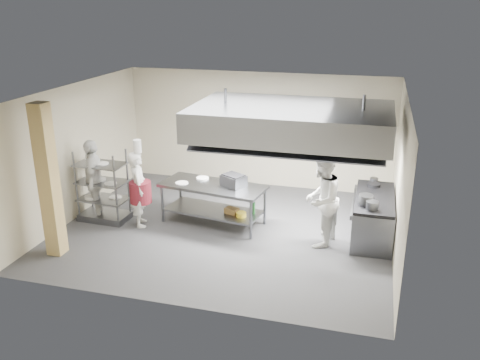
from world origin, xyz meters
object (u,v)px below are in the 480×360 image
(chef_line, at_px, (321,200))
(cooking_range, at_px, (373,218))
(island, at_px, (213,204))
(chef_plating, at_px, (94,180))
(stockpot, at_px, (366,200))
(pass_rack, at_px, (103,186))
(chef_head, at_px, (139,189))
(griddle, at_px, (234,181))

(chef_line, bearing_deg, cooking_range, 133.08)
(island, bearing_deg, chef_plating, -161.50)
(stockpot, bearing_deg, pass_rack, -177.96)
(chef_head, relative_size, chef_line, 0.87)
(chef_line, bearing_deg, chef_plating, -78.06)
(pass_rack, bearing_deg, chef_line, 3.14)
(pass_rack, height_order, chef_line, chef_line)
(pass_rack, bearing_deg, chef_head, -0.89)
(chef_plating, bearing_deg, chef_head, 64.79)
(cooking_range, xyz_separation_m, chef_plating, (-6.08, -0.70, 0.51))
(griddle, bearing_deg, island, -145.56)
(chef_line, bearing_deg, stockpot, 110.83)
(cooking_range, distance_m, stockpot, 0.79)
(chef_plating, distance_m, stockpot, 5.90)
(island, xyz_separation_m, griddle, (0.45, 0.05, 0.57))
(chef_head, height_order, chef_plating, chef_plating)
(cooking_range, bearing_deg, island, -175.92)
(cooking_range, xyz_separation_m, chef_head, (-4.97, -0.75, 0.42))
(chef_head, bearing_deg, pass_rack, 61.08)
(cooking_range, xyz_separation_m, stockpot, (-0.18, -0.50, 0.58))
(pass_rack, bearing_deg, chef_plating, -177.17)
(pass_rack, xyz_separation_m, chef_plating, (-0.20, -0.00, 0.12))
(pass_rack, distance_m, chef_head, 0.92)
(pass_rack, relative_size, chef_plating, 0.88)
(griddle, relative_size, stockpot, 1.66)
(pass_rack, bearing_deg, island, 13.02)
(chef_head, relative_size, stockpot, 5.76)
(chef_plating, relative_size, stockpot, 6.36)
(island, height_order, cooking_range, island)
(island, xyz_separation_m, chef_line, (2.40, -0.40, 0.51))
(chef_line, height_order, stockpot, chef_line)
(chef_head, distance_m, chef_plating, 1.12)
(chef_head, height_order, chef_line, chef_line)
(island, distance_m, cooking_range, 3.45)
(chef_plating, bearing_deg, pass_rack, 67.85)
(pass_rack, height_order, cooking_range, pass_rack)
(chef_line, height_order, chef_plating, chef_line)
(cooking_range, height_order, griddle, griddle)
(chef_line, relative_size, chef_plating, 1.04)
(chef_head, relative_size, griddle, 3.46)
(island, relative_size, pass_rack, 1.41)
(chef_head, xyz_separation_m, chef_plating, (-1.11, 0.05, 0.09))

